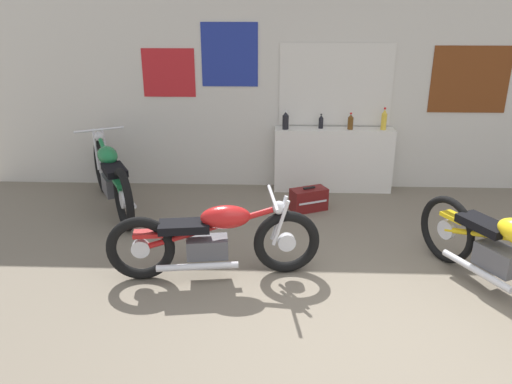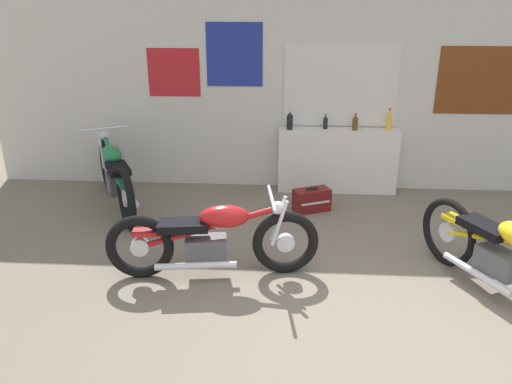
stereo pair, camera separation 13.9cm
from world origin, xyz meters
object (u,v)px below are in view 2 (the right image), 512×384
(bottle_right_center, at_px, (389,121))
(motorcycle_green, at_px, (116,175))
(hard_case_darkred, at_px, (312,200))
(bottle_leftmost, at_px, (290,121))
(motorcycle_yellow, at_px, (507,255))
(bottle_left_center, at_px, (325,122))
(motorcycle_red, at_px, (213,238))
(bottle_center, at_px, (355,123))

(bottle_right_center, height_order, motorcycle_green, bottle_right_center)
(motorcycle_green, relative_size, hard_case_darkred, 3.73)
(bottle_leftmost, bearing_deg, motorcycle_yellow, -53.79)
(bottle_left_center, distance_m, hard_case_darkred, 1.15)
(bottle_leftmost, xyz_separation_m, hard_case_darkred, (0.30, -0.71, -0.86))
(bottle_left_center, distance_m, bottle_right_center, 0.84)
(bottle_right_center, bearing_deg, bottle_left_center, 177.05)
(motorcycle_yellow, relative_size, motorcycle_red, 0.93)
(bottle_left_center, bearing_deg, hard_case_darkred, -103.19)
(motorcycle_yellow, relative_size, hard_case_darkred, 3.76)
(bottle_left_center, relative_size, motorcycle_yellow, 0.10)
(bottle_left_center, height_order, bottle_center, bottle_center)
(bottle_center, bearing_deg, bottle_leftmost, -178.34)
(motorcycle_yellow, bearing_deg, bottle_right_center, 102.71)
(bottle_center, xyz_separation_m, motorcycle_red, (-1.58, -2.41, -0.59))
(bottle_leftmost, relative_size, bottle_center, 1.15)
(motorcycle_green, height_order, motorcycle_red, motorcycle_green)
(bottle_center, distance_m, motorcycle_green, 3.22)
(motorcycle_green, distance_m, motorcycle_red, 2.19)
(motorcycle_red, bearing_deg, motorcycle_yellow, -5.09)
(hard_case_darkred, bearing_deg, bottle_center, 51.92)
(bottle_right_center, relative_size, hard_case_darkred, 0.59)
(bottle_leftmost, distance_m, bottle_center, 0.88)
(motorcycle_green, distance_m, motorcycle_yellow, 4.51)
(bottle_right_center, height_order, hard_case_darkred, bottle_right_center)
(bottle_center, distance_m, motorcycle_yellow, 2.90)
(bottle_right_center, distance_m, hard_case_darkred, 1.53)
(motorcycle_green, xyz_separation_m, motorcycle_yellow, (4.12, -1.85, -0.01))
(bottle_leftmost, height_order, motorcycle_green, bottle_leftmost)
(hard_case_darkred, bearing_deg, bottle_leftmost, 113.00)
(bottle_right_center, xyz_separation_m, motorcycle_yellow, (0.60, -2.65, -0.59))
(hard_case_darkred, bearing_deg, motorcycle_green, -178.44)
(motorcycle_red, distance_m, hard_case_darkred, 1.97)
(motorcycle_red, bearing_deg, bottle_leftmost, 73.52)
(motorcycle_green, bearing_deg, hard_case_darkred, 1.56)
(motorcycle_yellow, distance_m, motorcycle_red, 2.64)
(motorcycle_red, relative_size, hard_case_darkred, 4.02)
(bottle_center, relative_size, motorcycle_yellow, 0.12)
(bottle_leftmost, distance_m, bottle_right_center, 1.32)
(bottle_leftmost, height_order, motorcycle_yellow, bottle_leftmost)
(bottle_right_center, bearing_deg, bottle_center, -179.97)
(bottle_leftmost, height_order, bottle_left_center, bottle_leftmost)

